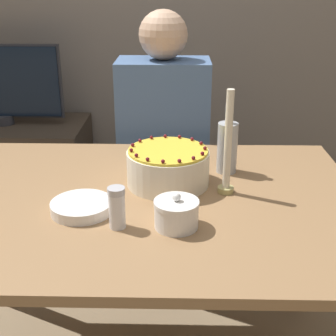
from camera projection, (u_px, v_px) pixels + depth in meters
dining_table at (140, 228)px, 1.50m from camera, size 1.40×0.98×0.76m
cake at (168, 167)px, 1.53m from camera, size 0.27×0.27×0.13m
sugar_bowl at (176, 214)px, 1.27m from camera, size 0.12×0.12×0.10m
sugar_shaker at (117, 207)px, 1.26m from camera, size 0.05×0.05×0.12m
plate_stack at (82, 207)px, 1.36m from camera, size 0.18×0.18×0.03m
candle at (228, 151)px, 1.44m from camera, size 0.05×0.05×0.33m
bottle at (227, 146)px, 1.61m from camera, size 0.07×0.07×0.25m
person_man_blue_shirt at (164, 171)px, 2.17m from camera, size 0.40×0.34×1.27m
side_cabinet at (13, 178)px, 2.67m from camera, size 0.86×0.48×0.65m
tv_monitor at (0, 83)px, 2.47m from camera, size 0.66×0.10×0.43m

